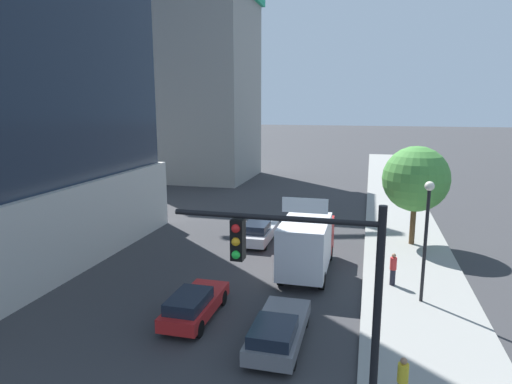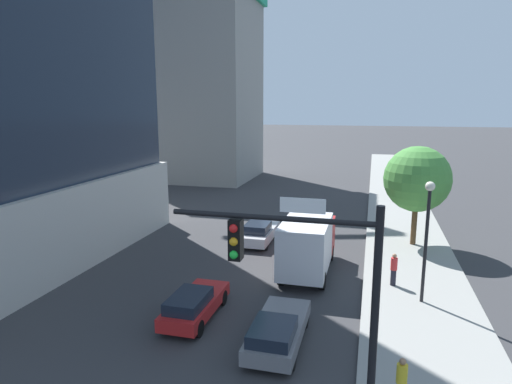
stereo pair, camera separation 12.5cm
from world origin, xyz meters
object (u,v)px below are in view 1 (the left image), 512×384
car_gray (278,330)px  traffic_light_pole (315,288)px  street_lamp (427,224)px  car_red (194,304)px  construction_building (193,68)px  box_truck (307,243)px  pedestrian_red_shirt (393,269)px  street_tree (416,179)px  pedestrian_yellow_shirt (402,381)px  car_silver (258,232)px

car_gray → traffic_light_pole: bearing=-69.6°
street_lamp → car_red: (-9.91, -4.19, -3.23)m
construction_building → box_truck: 37.44m
street_lamp → car_gray: street_lamp is taller
pedestrian_red_shirt → street_tree: bearing=78.4°
pedestrian_red_shirt → car_red: bearing=-145.9°
street_tree → car_red: street_tree is taller
car_red → pedestrian_red_shirt: size_ratio=2.63×
traffic_light_pole → street_tree: bearing=78.4°
street_tree → pedestrian_yellow_shirt: 17.80m
pedestrian_yellow_shirt → box_truck: bearing=112.9°
construction_building → pedestrian_red_shirt: size_ratio=19.43×
street_tree → pedestrian_red_shirt: size_ratio=3.85×
street_tree → box_truck: size_ratio=1.00×
traffic_light_pole → construction_building: bearing=115.6°
street_lamp → pedestrian_yellow_shirt: 8.72m
traffic_light_pole → box_truck: 13.92m
car_red → car_silver: size_ratio=0.94×
street_lamp → car_gray: (-5.86, -5.48, -3.26)m
car_gray → pedestrian_red_shirt: bearing=57.2°
box_truck → pedestrian_red_shirt: bearing=-10.1°
car_red → pedestrian_yellow_shirt: (8.52, -3.88, 0.24)m
car_red → construction_building: bearing=111.9°
car_gray → pedestrian_red_shirt: 8.52m
construction_building → traffic_light_pole: (20.82, -43.46, -8.87)m
car_gray → box_truck: bearing=90.0°
car_gray → car_silver: bearing=107.4°
car_gray → car_silver: car_silver is taller
car_red → car_gray: (4.05, -1.28, -0.03)m
pedestrian_yellow_shirt → car_silver: bearing=118.8°
traffic_light_pole → car_gray: traffic_light_pole is taller
car_gray → pedestrian_red_shirt: size_ratio=2.79×
car_silver → traffic_light_pole: bearing=-71.7°
car_silver → pedestrian_red_shirt: size_ratio=2.79×
car_gray → street_lamp: bearing=43.0°
pedestrian_red_shirt → box_truck: bearing=169.9°
street_tree → car_red: size_ratio=1.47×
traffic_light_pole → pedestrian_red_shirt: (2.60, 12.59, -3.94)m
car_red → street_tree: bearing=52.8°
street_tree → construction_building: bearing=137.0°
construction_building → pedestrian_yellow_shirt: 48.56m
construction_building → car_red: bearing=-68.1°
pedestrian_yellow_shirt → street_lamp: bearing=80.2°
street_tree → pedestrian_yellow_shirt: bearing=-95.6°
car_silver → box_truck: (4.05, -4.92, 1.09)m
traffic_light_pole → pedestrian_red_shirt: traffic_light_pole is taller
car_silver → box_truck: size_ratio=0.72×
street_lamp → car_silver: 12.80m
street_tree → car_silver: 11.08m
street_lamp → construction_building: bearing=127.2°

